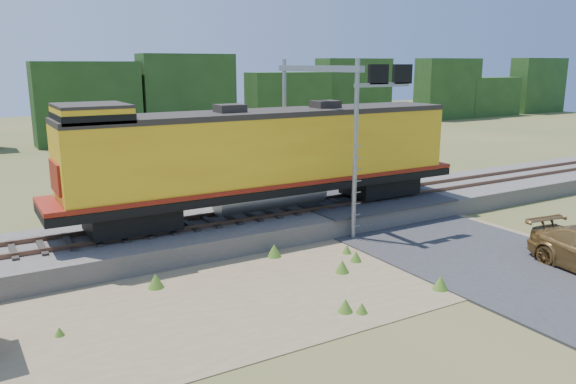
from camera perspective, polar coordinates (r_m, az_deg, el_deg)
ground at (r=18.50m, az=2.03°, el=-9.43°), size 140.00×140.00×0.00m
ballast at (r=23.36m, az=-5.91°, el=-3.65°), size 70.00×5.00×0.80m
rails at (r=23.23m, az=-5.94°, el=-2.52°), size 70.00×1.54×0.16m
dirt_shoulder at (r=17.99m, az=-4.31°, el=-10.08°), size 26.00×8.00×0.03m
road at (r=23.26m, az=15.77°, el=-4.96°), size 7.00×66.00×0.86m
tree_line_north at (r=53.36m, az=-20.66°, el=7.84°), size 130.00×3.00×6.50m
weed_clumps at (r=17.11m, az=-8.30°, el=-11.50°), size 15.00×6.20×0.56m
locomotive at (r=23.44m, az=-2.34°, el=3.70°), size 18.26×2.78×4.71m
signal_gantry at (r=24.16m, az=4.59°, el=9.05°), size 2.87×6.20×7.24m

